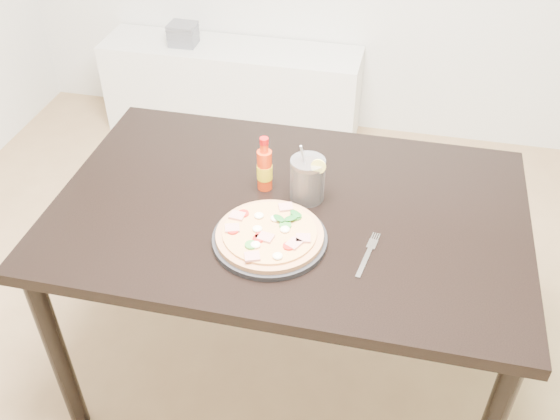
% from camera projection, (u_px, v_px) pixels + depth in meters
% --- Properties ---
extents(dining_table, '(1.40, 0.90, 0.75)m').
position_uv_depth(dining_table, '(289.00, 227.00, 1.91)').
color(dining_table, black).
rests_on(dining_table, ground).
extents(plate, '(0.32, 0.32, 0.02)m').
position_uv_depth(plate, '(270.00, 239.00, 1.73)').
color(plate, black).
rests_on(plate, dining_table).
extents(pizza, '(0.30, 0.30, 0.03)m').
position_uv_depth(pizza, '(270.00, 234.00, 1.72)').
color(pizza, tan).
rests_on(pizza, plate).
extents(hot_sauce_bottle, '(0.05, 0.05, 0.18)m').
position_uv_depth(hot_sauce_bottle, '(265.00, 169.00, 1.88)').
color(hot_sauce_bottle, '#EB380D').
rests_on(hot_sauce_bottle, dining_table).
extents(cola_cup, '(0.11, 0.10, 0.19)m').
position_uv_depth(cola_cup, '(307.00, 180.00, 1.85)').
color(cola_cup, black).
rests_on(cola_cup, dining_table).
extents(fork, '(0.05, 0.19, 0.00)m').
position_uv_depth(fork, '(368.00, 253.00, 1.69)').
color(fork, silver).
rests_on(fork, dining_table).
extents(media_console, '(1.40, 0.34, 0.50)m').
position_uv_depth(media_console, '(232.00, 89.00, 3.46)').
color(media_console, white).
rests_on(media_console, ground).
extents(cd_stack, '(0.14, 0.12, 0.11)m').
position_uv_depth(cd_stack, '(183.00, 34.00, 3.30)').
color(cd_stack, slate).
rests_on(cd_stack, media_console).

